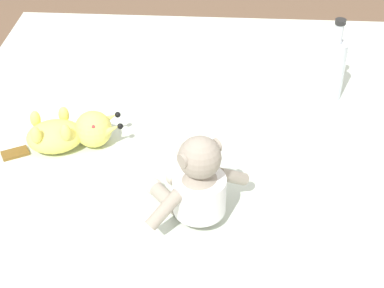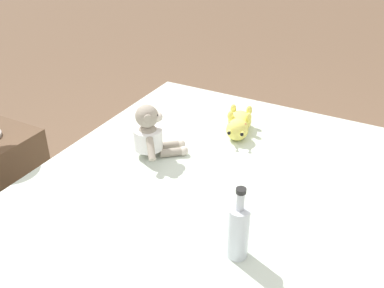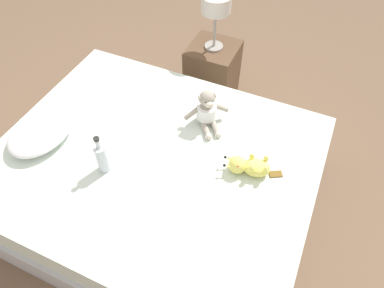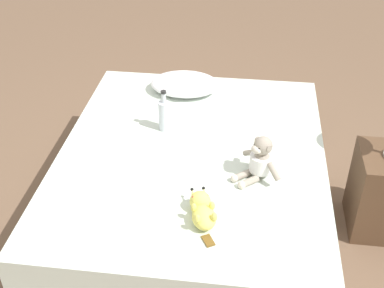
{
  "view_description": "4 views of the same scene",
  "coord_description": "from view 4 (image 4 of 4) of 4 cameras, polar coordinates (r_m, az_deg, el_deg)",
  "views": [
    {
      "loc": [
        1.42,
        -0.11,
        1.5
      ],
      "look_at": [
        0.16,
        -0.19,
        0.56
      ],
      "focal_mm": 57.45,
      "sensor_mm": 36.0,
      "label": 1
    },
    {
      "loc": [
        -0.54,
        1.15,
        1.49
      ],
      "look_at": [
        0.16,
        -0.14,
        0.62
      ],
      "focal_mm": 40.8,
      "sensor_mm": 36.0,
      "label": 2
    },
    {
      "loc": [
        -1.04,
        -0.7,
        2.07
      ],
      "look_at": [
        0.13,
        -0.18,
        0.55
      ],
      "focal_mm": 32.8,
      "sensor_mm": 36.0,
      "label": 3
    },
    {
      "loc": [
        0.29,
        -2.25,
        2.13
      ],
      "look_at": [
        0.0,
        0.0,
        0.55
      ],
      "focal_mm": 47.28,
      "sensor_mm": 36.0,
      "label": 4
    }
  ],
  "objects": [
    {
      "name": "glass_bottle",
      "position": [
        2.93,
        -3.14,
        3.3
      ],
      "size": [
        0.07,
        0.07,
        0.26
      ],
      "color": "silver",
      "rests_on": "bed"
    },
    {
      "name": "pillow",
      "position": [
        3.34,
        -0.81,
        6.79
      ],
      "size": [
        0.45,
        0.33,
        0.11
      ],
      "color": "white",
      "rests_on": "bed"
    },
    {
      "name": "bed",
      "position": [
        2.95,
        0.0,
        -4.81
      ],
      "size": [
        1.5,
        1.85,
        0.5
      ],
      "color": "#B2B2B7",
      "rests_on": "ground_plane"
    },
    {
      "name": "plush_yellow_creature",
      "position": [
        2.35,
        1.17,
        -7.46
      ],
      "size": [
        0.16,
        0.33,
        0.1
      ],
      "color": "#EAE066",
      "rests_on": "bed"
    },
    {
      "name": "ground_plane",
      "position": [
        3.11,
        0.0,
        -8.27
      ],
      "size": [
        16.0,
        16.0,
        0.0
      ],
      "primitive_type": "plane",
      "color": "brown"
    },
    {
      "name": "plush_monkey",
      "position": [
        2.59,
        7.67,
        -1.88
      ],
      "size": [
        0.25,
        0.26,
        0.24
      ],
      "color": "#9E9384",
      "rests_on": "bed"
    }
  ]
}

